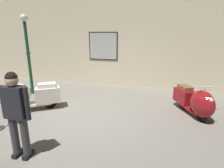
# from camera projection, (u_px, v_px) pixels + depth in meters

# --- Properties ---
(ground_plane) EXTENTS (60.00, 60.00, 0.00)m
(ground_plane) POSITION_uv_depth(u_px,v_px,m) (82.00, 118.00, 5.20)
(ground_plane) COLOR slate
(showroom_back_wall) EXTENTS (18.00, 0.24, 4.00)m
(showroom_back_wall) POSITION_uv_depth(u_px,v_px,m) (115.00, 40.00, 8.07)
(showroom_back_wall) COLOR beige
(showroom_back_wall) RESTS_ON ground
(scooter_0) EXTENTS (1.70, 1.40, 1.06)m
(scooter_0) POSITION_uv_depth(u_px,v_px,m) (25.00, 96.00, 5.56)
(scooter_0) COLOR black
(scooter_0) RESTS_ON ground
(scooter_1) EXTENTS (1.12, 1.60, 0.96)m
(scooter_1) POSITION_uv_depth(u_px,v_px,m) (196.00, 102.00, 5.22)
(scooter_1) COLOR black
(scooter_1) RESTS_ON ground
(lamppost) EXTENTS (0.28, 0.28, 2.95)m
(lamppost) POSITION_uv_depth(u_px,v_px,m) (28.00, 54.00, 6.98)
(lamppost) COLOR #144728
(lamppost) RESTS_ON ground
(visitor_0) EXTENTS (0.56, 0.28, 1.67)m
(visitor_0) POSITION_uv_depth(u_px,v_px,m) (16.00, 110.00, 3.34)
(visitor_0) COLOR black
(visitor_0) RESTS_ON ground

